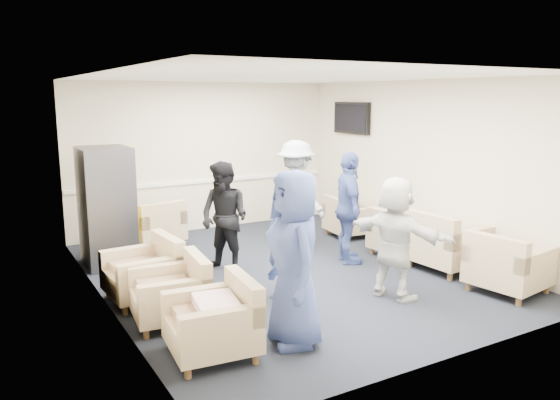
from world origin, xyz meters
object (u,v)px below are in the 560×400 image
armchair_left_far (147,274)px  person_mid_right (349,208)px  armchair_right_far (348,220)px  vending_machine (107,207)px  armchair_right_midfar (400,236)px  armchair_left_mid (174,295)px  armchair_right_midnear (445,245)px  armchair_right_near (506,267)px  person_back_right (296,194)px  person_back_left (224,218)px  armchair_left_near (217,324)px  armchair_corner (155,227)px  person_front_right (395,238)px  person_mid_left (284,237)px  person_front_left (295,259)px

armchair_left_far → person_mid_right: person_mid_right is taller
armchair_right_far → vending_machine: (-4.04, 0.44, 0.57)m
armchair_left_far → armchair_right_midfar: armchair_left_far is taller
armchair_left_mid → armchair_right_midnear: bearing=94.1°
armchair_right_near → person_back_right: (-1.13, 3.19, 0.54)m
person_back_left → armchair_left_near: bearing=-53.2°
armchair_left_mid → armchair_corner: bearing=172.9°
vending_machine → person_back_right: size_ratio=0.99×
person_back_right → person_front_right: (-0.19, -2.60, -0.12)m
armchair_left_near → person_mid_left: 1.62m
armchair_left_mid → person_back_right: size_ratio=0.49×
armchair_corner → person_back_left: person_back_left is taller
armchair_left_mid → armchair_right_far: bearing=124.2°
armchair_right_far → person_front_right: bearing=160.2°
person_mid_left → person_front_right: bearing=63.5°
armchair_left_mid → armchair_right_midfar: (3.85, 0.66, 0.01)m
armchair_corner → person_front_left: person_front_left is taller
armchair_left_far → armchair_right_far: size_ratio=1.03×
armchair_right_near → person_back_left: person_back_left is taller
person_mid_left → person_front_left: bearing=-27.0°
armchair_left_far → armchair_right_far: armchair_left_far is taller
armchair_left_far → vending_machine: vending_machine is taller
armchair_right_far → armchair_right_midfar: bearing=-175.8°
armchair_right_midfar → person_back_left: person_back_left is taller
armchair_right_midfar → vending_machine: bearing=60.9°
armchair_left_near → person_front_right: (2.50, 0.34, 0.44)m
armchair_right_midnear → armchair_corner: (-3.20, 3.28, -0.03)m
person_mid_right → armchair_corner: bearing=66.9°
armchair_left_near → armchair_corner: armchair_corner is taller
armchair_left_mid → armchair_left_far: size_ratio=1.00×
armchair_left_near → person_mid_right: size_ratio=0.52×
vending_machine → person_back_right: person_back_right is taller
armchair_left_far → armchair_corner: (0.82, 2.30, 0.00)m
armchair_left_mid → person_back_right: (2.78, 1.97, 0.57)m
armchair_left_far → person_mid_left: (1.41, -0.88, 0.47)m
vending_machine → armchair_right_near: bearing=-42.6°
person_front_left → person_back_right: person_front_left is taller
armchair_left_mid → person_back_left: bearing=144.0°
person_mid_left → person_front_right: person_mid_left is taller
armchair_left_far → armchair_right_midfar: (3.92, -0.15, -0.00)m
armchair_corner → vending_machine: 1.21m
armchair_corner → person_mid_left: person_mid_left is taller
person_back_left → armchair_right_near: bearing=19.8°
armchair_left_mid → person_front_left: person_front_left is taller
person_mid_left → person_back_left: person_mid_left is taller
person_back_right → person_front_left: bearing=135.0°
armchair_left_mid → armchair_left_near: bearing=11.8°
person_back_right → person_front_right: 2.61m
armchair_left_far → person_back_left: bearing=108.0°
armchair_corner → person_back_left: (0.44, -1.81, 0.46)m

